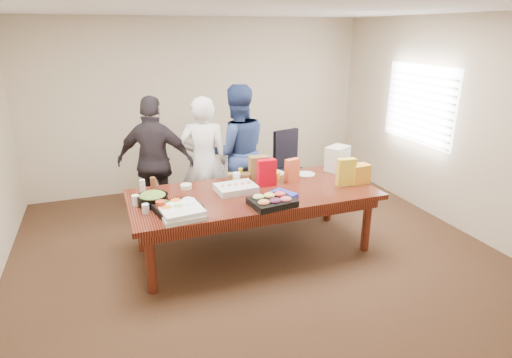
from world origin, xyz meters
name	(u,v)px	position (x,y,z in m)	size (l,w,h in m)	color
floor	(254,251)	(0.00, 0.00, -0.01)	(5.50, 5.00, 0.02)	#47301E
ceiling	(254,7)	(0.00, 0.00, 2.71)	(5.50, 5.00, 0.02)	white
wall_back	(201,105)	(0.00, 2.50, 1.35)	(5.50, 0.04, 2.70)	beige
wall_front	(403,244)	(0.00, -2.50, 1.35)	(5.50, 0.04, 2.70)	beige
wall_right	(451,123)	(2.75, 0.00, 1.35)	(0.04, 5.00, 2.70)	beige
window_panel	(419,104)	(2.72, 0.60, 1.50)	(0.03, 1.40, 1.10)	white
window_blinds	(417,105)	(2.68, 0.60, 1.50)	(0.04, 1.36, 1.00)	beige
conference_table	(254,222)	(0.00, 0.00, 0.38)	(2.80, 1.20, 0.75)	#4C1C0F
office_chair	(291,169)	(1.05, 1.25, 0.52)	(0.53, 0.53, 1.03)	black
person_center	(204,162)	(-0.35, 0.95, 0.87)	(0.63, 0.41, 1.73)	silver
person_right	(237,152)	(0.15, 1.09, 0.92)	(0.89, 0.70, 1.84)	navy
person_left	(155,162)	(-0.95, 1.16, 0.87)	(1.02, 0.42, 1.73)	#272126
veggie_tray	(177,208)	(-0.92, -0.24, 0.78)	(0.44, 0.35, 0.07)	black
fruit_tray	(272,202)	(0.05, -0.43, 0.78)	(0.45, 0.35, 0.07)	black
sheet_cake	(236,188)	(-0.19, 0.09, 0.79)	(0.45, 0.33, 0.08)	silver
salad_bowl	(153,200)	(-1.13, 0.04, 0.80)	(0.32, 0.32, 0.10)	black
chip_bag_blue	(278,197)	(0.17, -0.31, 0.78)	(0.37, 0.28, 0.06)	#2A30C2
chip_bag_red	(267,173)	(0.21, 0.15, 0.91)	(0.22, 0.09, 0.32)	red
chip_bag_yellow	(346,172)	(1.10, -0.16, 0.91)	(0.22, 0.09, 0.33)	yellow
chip_bag_orange	(292,170)	(0.57, 0.20, 0.89)	(0.18, 0.08, 0.28)	#E06136
mayo_jar	(237,178)	(-0.10, 0.33, 0.82)	(0.09, 0.09, 0.14)	white
mustard_bottle	(241,174)	(-0.01, 0.44, 0.83)	(0.05, 0.05, 0.15)	gold
dressing_bottle	(153,185)	(-1.08, 0.35, 0.85)	(0.06, 0.06, 0.19)	brown
ranch_bottle	(143,188)	(-1.20, 0.33, 0.84)	(0.06, 0.06, 0.19)	silver
banana_bunch	(271,175)	(0.37, 0.40, 0.79)	(0.21, 0.13, 0.07)	#DDB70C
bread_loaf	(239,177)	(-0.05, 0.39, 0.80)	(0.27, 0.12, 0.11)	brown
kraft_bag	(259,168)	(0.20, 0.36, 0.90)	(0.23, 0.13, 0.31)	brown
red_cup	(161,207)	(-1.08, -0.23, 0.82)	(0.10, 0.10, 0.13)	#BB391D
clear_cup_a	(146,209)	(-1.23, -0.18, 0.80)	(0.07, 0.07, 0.10)	white
clear_cup_b	(136,200)	(-1.30, 0.07, 0.81)	(0.08, 0.08, 0.11)	white
pizza_box_lower	(181,215)	(-0.91, -0.38, 0.77)	(0.40, 0.40, 0.05)	silver
pizza_box_upper	(181,210)	(-0.90, -0.37, 0.82)	(0.40, 0.40, 0.05)	white
plate_a	(306,174)	(0.83, 0.34, 0.76)	(0.24, 0.24, 0.01)	silver
plate_b	(274,173)	(0.47, 0.52, 0.76)	(0.25, 0.25, 0.02)	silver
dip_bowl_a	(261,175)	(0.25, 0.45, 0.78)	(0.14, 0.14, 0.05)	beige
dip_bowl_b	(186,187)	(-0.71, 0.37, 0.78)	(0.13, 0.13, 0.05)	white
grocery_bag_white	(337,158)	(1.30, 0.37, 0.91)	(0.30, 0.21, 0.32)	silver
grocery_bag_yellow	(359,174)	(1.30, -0.15, 0.87)	(0.23, 0.16, 0.23)	#FFAE2E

